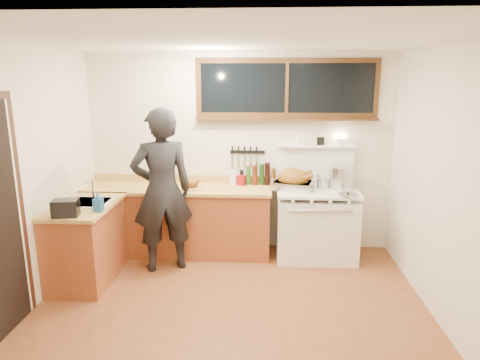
# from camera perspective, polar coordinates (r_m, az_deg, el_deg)

# --- Properties ---
(ground_plane) EXTENTS (4.00, 3.50, 0.02)m
(ground_plane) POSITION_cam_1_polar(r_m,az_deg,el_deg) (4.50, -1.28, -17.13)
(ground_plane) COLOR brown
(room_shell) EXTENTS (4.10, 3.60, 2.65)m
(room_shell) POSITION_cam_1_polar(r_m,az_deg,el_deg) (3.92, -1.41, 4.20)
(room_shell) COLOR silver
(room_shell) RESTS_ON ground
(counter_back) EXTENTS (2.44, 0.64, 1.00)m
(counter_back) POSITION_cam_1_polar(r_m,az_deg,el_deg) (5.73, -8.23, -5.26)
(counter_back) COLOR brown
(counter_back) RESTS_ON ground
(counter_left) EXTENTS (0.64, 1.09, 0.90)m
(counter_left) POSITION_cam_1_polar(r_m,az_deg,el_deg) (5.24, -19.79, -7.77)
(counter_left) COLOR brown
(counter_left) RESTS_ON ground
(sink_unit) EXTENTS (0.50, 0.45, 0.37)m
(sink_unit) POSITION_cam_1_polar(r_m,az_deg,el_deg) (5.18, -19.62, -3.40)
(sink_unit) COLOR white
(sink_unit) RESTS_ON counter_left
(vintage_stove) EXTENTS (1.02, 0.74, 1.57)m
(vintage_stove) POSITION_cam_1_polar(r_m,az_deg,el_deg) (5.62, 10.09, -5.57)
(vintage_stove) COLOR white
(vintage_stove) RESTS_ON ground
(back_window) EXTENTS (2.32, 0.13, 0.77)m
(back_window) POSITION_cam_1_polar(r_m,az_deg,el_deg) (5.59, 6.25, 11.19)
(back_window) COLOR black
(back_window) RESTS_ON room_shell
(knife_strip) EXTENTS (0.46, 0.03, 0.28)m
(knife_strip) POSITION_cam_1_polar(r_m,az_deg,el_deg) (5.68, 0.82, 3.66)
(knife_strip) COLOR black
(knife_strip) RESTS_ON room_shell
(man) EXTENTS (0.84, 0.70, 1.96)m
(man) POSITION_cam_1_polar(r_m,az_deg,el_deg) (5.13, -10.35, -1.42)
(man) COLOR black
(man) RESTS_ON ground
(soap_bottle) EXTENTS (0.10, 0.10, 0.21)m
(soap_bottle) POSITION_cam_1_polar(r_m,az_deg,el_deg) (4.77, -18.40, -2.77)
(soap_bottle) COLOR #215CA6
(soap_bottle) RESTS_ON counter_left
(toaster) EXTENTS (0.28, 0.22, 0.17)m
(toaster) POSITION_cam_1_polar(r_m,az_deg,el_deg) (4.72, -22.24, -3.48)
(toaster) COLOR black
(toaster) RESTS_ON counter_left
(cutting_board) EXTENTS (0.38, 0.30, 0.13)m
(cutting_board) POSITION_cam_1_polar(r_m,az_deg,el_deg) (5.48, -6.49, -0.64)
(cutting_board) COLOR tan
(cutting_board) RESTS_ON counter_back
(roast_turkey) EXTENTS (0.59, 0.50, 0.27)m
(roast_turkey) POSITION_cam_1_polar(r_m,az_deg,el_deg) (5.47, 7.15, -0.11)
(roast_turkey) COLOR silver
(roast_turkey) RESTS_ON vintage_stove
(stockpot) EXTENTS (0.36, 0.36, 0.29)m
(stockpot) POSITION_cam_1_polar(r_m,az_deg,el_deg) (5.59, 13.41, 0.31)
(stockpot) COLOR silver
(stockpot) RESTS_ON vintage_stove
(saucepan) EXTENTS (0.22, 0.31, 0.13)m
(saucepan) POSITION_cam_1_polar(r_m,az_deg,el_deg) (5.60, 11.05, -0.35)
(saucepan) COLOR silver
(saucepan) RESTS_ON vintage_stove
(pot_lid) EXTENTS (0.25, 0.25, 0.04)m
(pot_lid) POSITION_cam_1_polar(r_m,az_deg,el_deg) (5.29, 14.22, -1.92)
(pot_lid) COLOR silver
(pot_lid) RESTS_ON vintage_stove
(coffee_tin) EXTENTS (0.11, 0.10, 0.14)m
(coffee_tin) POSITION_cam_1_polar(r_m,az_deg,el_deg) (5.61, 0.20, -0.03)
(coffee_tin) COLOR maroon
(coffee_tin) RESTS_ON counter_back
(pitcher) EXTENTS (0.11, 0.11, 0.18)m
(pitcher) POSITION_cam_1_polar(r_m,az_deg,el_deg) (5.64, -0.91, 0.27)
(pitcher) COLOR white
(pitcher) RESTS_ON counter_back
(bottle_cluster) EXTENTS (0.57, 0.07, 0.30)m
(bottle_cluster) POSITION_cam_1_polar(r_m,az_deg,el_deg) (5.63, 2.27, 0.62)
(bottle_cluster) COLOR black
(bottle_cluster) RESTS_ON counter_back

